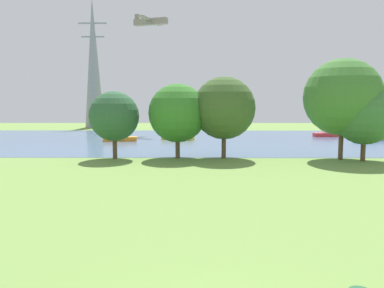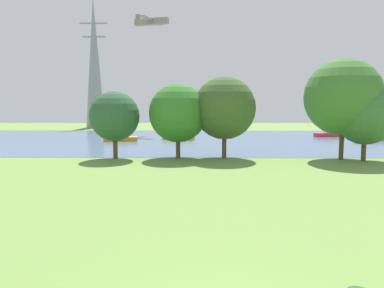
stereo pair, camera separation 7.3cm
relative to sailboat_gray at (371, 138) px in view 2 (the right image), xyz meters
name	(u,v)px [view 2 (the right image)]	position (x,y,z in m)	size (l,w,h in m)	color
ground_plane	(206,172)	(-25.04, -26.69, -0.45)	(160.00, 160.00, 0.00)	olive
water_surface	(202,140)	(-25.04, 1.31, -0.44)	(140.00, 40.00, 0.02)	slate
sailboat_gray	(371,138)	(0.00, 0.00, 0.00)	(4.91, 1.92, 6.11)	gray
sailboat_yellow	(179,137)	(-28.53, 0.90, 0.02)	(5.03, 2.76, 8.05)	yellow
sailboat_orange	(121,138)	(-36.86, -1.32, -0.01)	(4.97, 2.22, 5.29)	orange
sailboat_red	(329,134)	(-3.81, 6.87, 0.01)	(4.92, 1.95, 7.02)	red
tree_west_far	(115,116)	(-33.82, -19.27, 3.72)	(4.87, 4.87, 6.62)	brown
tree_east_near	(178,113)	(-27.65, -18.73, 4.02)	(5.79, 5.79, 7.37)	brown
tree_west_near	(225,108)	(-23.06, -18.76, 4.51)	(6.17, 6.17, 8.05)	brown
tree_mid_shore	(343,97)	(-11.77, -19.58, 5.56)	(7.38, 7.38, 9.71)	brown
tree_east_far	(365,115)	(-10.06, -20.62, 3.90)	(5.58, 5.58, 7.15)	brown
electricity_pylon	(94,63)	(-49.25, 32.06, 14.33)	(6.40, 4.40, 29.53)	gray
light_aircraft	(151,22)	(-34.09, 14.64, 19.86)	(6.43, 8.33, 2.10)	gray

